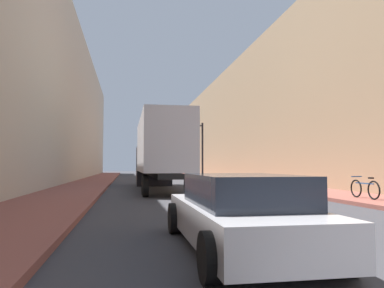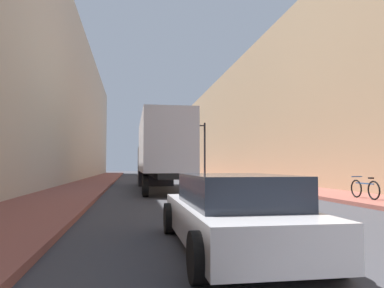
% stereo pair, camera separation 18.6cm
% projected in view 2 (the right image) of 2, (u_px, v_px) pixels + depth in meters
% --- Properties ---
extents(sidewalk_right, '(3.19, 80.00, 0.15)m').
position_uv_depth(sidewalk_right, '(240.00, 181.00, 32.59)').
color(sidewalk_right, brown).
rests_on(sidewalk_right, ground).
extents(sidewalk_left, '(3.19, 80.00, 0.15)m').
position_uv_depth(sidewalk_left, '(94.00, 182.00, 30.59)').
color(sidewalk_left, brown).
rests_on(sidewalk_left, ground).
extents(building_right, '(6.00, 80.00, 12.61)m').
position_uv_depth(building_right, '(289.00, 112.00, 33.69)').
color(building_right, tan).
rests_on(building_right, ground).
extents(building_left, '(6.00, 80.00, 14.51)m').
position_uv_depth(building_left, '(37.00, 94.00, 30.27)').
color(building_left, '#BCB29E').
rests_on(building_left, ground).
extents(semi_truck, '(2.45, 12.83, 4.07)m').
position_uv_depth(semi_truck, '(161.00, 152.00, 22.35)').
color(semi_truck, silver).
rests_on(semi_truck, ground).
extents(sedan_car, '(2.03, 4.73, 1.28)m').
position_uv_depth(sedan_car, '(233.00, 213.00, 6.35)').
color(sedan_car, '#B7B7BC').
rests_on(sedan_car, ground).
extents(traffic_signal_gantry, '(5.60, 0.35, 5.98)m').
position_uv_depth(traffic_signal_gantry, '(192.00, 140.00, 39.32)').
color(traffic_signal_gantry, black).
rests_on(traffic_signal_gantry, ground).
extents(parked_bicycle, '(0.44, 1.82, 0.86)m').
position_uv_depth(parked_bicycle, '(365.00, 189.00, 14.52)').
color(parked_bicycle, black).
rests_on(parked_bicycle, sidewalk_right).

